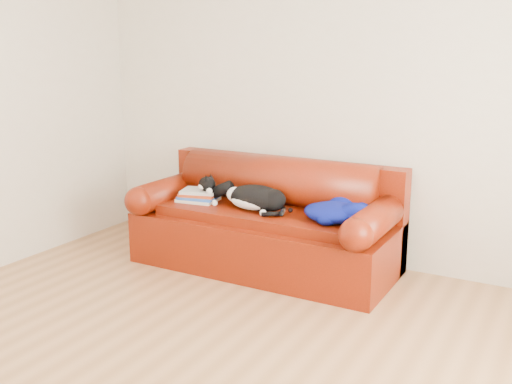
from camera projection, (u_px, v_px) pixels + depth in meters
The scene contains 7 objects.
ground at pixel (197, 357), 3.49m from camera, with size 4.50×4.50×0.00m, color brown.
room_shell at pixel (211, 66), 3.05m from camera, with size 4.52×4.02×2.61m.
sofa_base at pixel (265, 239), 4.87m from camera, with size 2.10×0.90×0.50m.
sofa_back at pixel (279, 197), 5.01m from camera, with size 2.10×1.01×0.88m.
book_stack at pixel (199, 195), 5.02m from camera, with size 0.35×0.30×0.10m.
cat at pixel (255, 198), 4.73m from camera, with size 0.69×0.31×0.25m.
blanket at pixel (337, 211), 4.45m from camera, with size 0.62×0.50×0.17m.
Camera 1 is at (1.85, -2.59, 1.76)m, focal length 42.00 mm.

